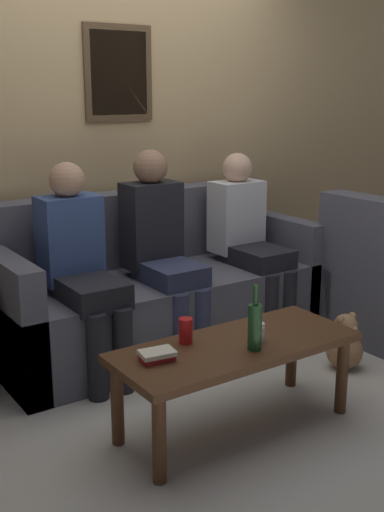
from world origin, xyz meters
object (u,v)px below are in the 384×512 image
(drinking_glass, at_px, (257,332))
(teddy_bear, at_px, (345,345))
(person_right, at_px, (248,236))
(person_middle, at_px, (161,245))
(coffee_table, at_px, (236,355))
(wine_bottle, at_px, (255,325))
(couch_main, at_px, (155,293))
(person_left, at_px, (80,263))

(drinking_glass, relative_size, teddy_bear, 0.26)
(person_right, distance_m, teddy_bear, 0.98)
(person_middle, relative_size, teddy_bear, 3.69)
(coffee_table, height_order, wine_bottle, wine_bottle)
(drinking_glass, bearing_deg, teddy_bear, 13.87)
(drinking_glass, distance_m, teddy_bear, 0.94)
(person_right, bearing_deg, drinking_glass, -127.07)
(person_middle, height_order, teddy_bear, person_middle)
(coffee_table, bearing_deg, teddy_bear, 10.40)
(couch_main, bearing_deg, wine_bottle, -100.15)
(person_right, relative_size, teddy_bear, 3.52)
(person_right, bearing_deg, person_middle, -179.26)
(couch_main, xyz_separation_m, teddy_bear, (0.71, -0.98, -0.19))
(teddy_bear, bearing_deg, drinking_glass, -166.13)
(coffee_table, distance_m, wine_bottle, 0.21)
(person_left, xyz_separation_m, person_middle, (0.54, 0.03, 0.02))
(coffee_table, xyz_separation_m, person_left, (-0.34, 0.97, 0.29))
(coffee_table, height_order, person_left, person_left)
(coffee_table, height_order, person_middle, person_middle)
(coffee_table, bearing_deg, person_left, 109.22)
(person_left, bearing_deg, coffee_table, -70.78)
(couch_main, distance_m, teddy_bear, 1.22)
(person_middle, bearing_deg, person_left, -177.36)
(coffee_table, distance_m, drinking_glass, 0.15)
(person_left, height_order, teddy_bear, person_left)
(person_right, xyz_separation_m, teddy_bear, (0.07, -0.83, -0.51))
(couch_main, bearing_deg, drinking_glass, -97.17)
(person_left, bearing_deg, person_middle, 2.64)
(teddy_bear, bearing_deg, wine_bottle, -163.05)
(drinking_glass, distance_m, person_left, 1.12)
(couch_main, relative_size, person_left, 1.73)
(wine_bottle, relative_size, person_middle, 0.25)
(couch_main, distance_m, wine_bottle, 1.30)
(drinking_glass, bearing_deg, person_right, 52.93)
(drinking_glass, relative_size, person_left, 0.07)
(couch_main, relative_size, teddy_bear, 6.18)
(coffee_table, height_order, person_right, person_right)
(wine_bottle, bearing_deg, drinking_glass, 43.59)
(coffee_table, relative_size, person_right, 1.01)
(couch_main, height_order, coffee_table, couch_main)
(couch_main, xyz_separation_m, person_right, (0.64, -0.15, 0.32))
(couch_main, relative_size, coffee_table, 1.74)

